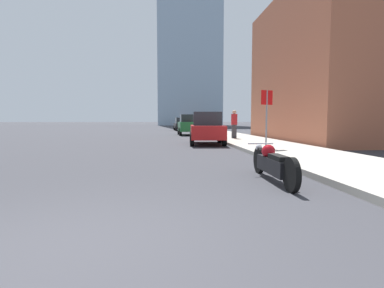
# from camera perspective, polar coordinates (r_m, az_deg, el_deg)

# --- Properties ---
(ground_plane) EXTENTS (400.00, 400.00, 0.00)m
(ground_plane) POSITION_cam_1_polar(r_m,az_deg,el_deg) (3.31, -23.44, -19.08)
(ground_plane) COLOR #333338
(sidewalk) EXTENTS (3.45, 240.00, 0.15)m
(sidewalk) POSITION_cam_1_polar(r_m,az_deg,el_deg) (43.18, 1.41, 2.94)
(sidewalk) COLOR #9E998E
(sidewalk) RESTS_ON ground_plane
(brick_storefront) EXTENTS (9.39, 11.35, 8.87)m
(brick_storefront) POSITION_cam_1_polar(r_m,az_deg,el_deg) (21.53, 28.16, 12.40)
(brick_storefront) COLOR #9E563D
(brick_storefront) RESTS_ON ground_plane
(distant_tower) EXTENTS (15.98, 15.98, 50.78)m
(distant_tower) POSITION_cam_1_polar(r_m,az_deg,el_deg) (84.72, -0.75, 21.09)
(distant_tower) COLOR #8CA5BC
(distant_tower) RESTS_ON ground_plane
(motorcycle) EXTENTS (0.62, 2.64, 0.77)m
(motorcycle) POSITION_cam_1_polar(r_m,az_deg,el_deg) (6.67, 15.04, -3.57)
(motorcycle) COLOR black
(motorcycle) RESTS_ON ground_plane
(parked_car_red) EXTENTS (2.06, 3.98, 1.74)m
(parked_car_red) POSITION_cam_1_polar(r_m,az_deg,el_deg) (16.24, 2.83, 2.98)
(parked_car_red) COLOR red
(parked_car_red) RESTS_ON ground_plane
(parked_car_green) EXTENTS (2.01, 3.84, 1.79)m
(parked_car_green) POSITION_cam_1_polar(r_m,az_deg,el_deg) (26.26, -0.47, 3.68)
(parked_car_green) COLOR #1E6B33
(parked_car_green) RESTS_ON ground_plane
(parked_car_black) EXTENTS (2.05, 4.25, 1.61)m
(parked_car_black) POSITION_cam_1_polar(r_m,az_deg,el_deg) (37.65, -1.93, 3.80)
(parked_car_black) COLOR black
(parked_car_black) RESTS_ON ground_plane
(stop_sign) EXTENTS (0.57, 0.26, 2.40)m
(stop_sign) POSITION_cam_1_polar(r_m,az_deg,el_deg) (12.97, 14.03, 6.52)
(stop_sign) COLOR slate
(stop_sign) RESTS_ON sidewalk
(pedestrian) EXTENTS (0.36, 0.25, 1.80)m
(pedestrian) POSITION_cam_1_polar(r_m,az_deg,el_deg) (19.29, 8.04, 3.87)
(pedestrian) COLOR #38383D
(pedestrian) RESTS_ON sidewalk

